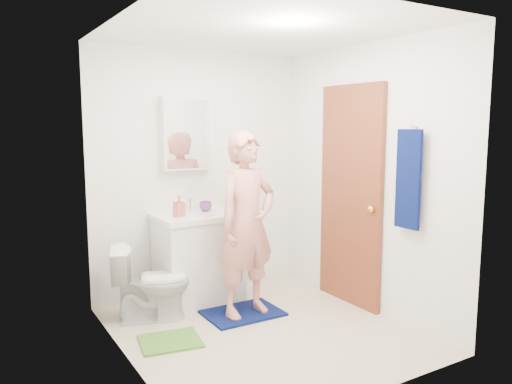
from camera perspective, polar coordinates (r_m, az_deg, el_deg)
floor at (r=4.28m, az=0.65°, el=-15.60°), size 2.20×2.40×0.02m
ceiling at (r=4.00m, az=0.70°, el=18.15°), size 2.20×2.40×0.02m
wall_back at (r=5.03m, az=-6.60°, el=2.13°), size 2.20×0.02×2.40m
wall_front at (r=3.01m, az=12.87°, el=-1.78°), size 2.20×0.02×2.40m
wall_left at (r=3.51m, az=-14.91°, el=-0.50°), size 0.02×2.40×2.40m
wall_right at (r=4.64m, az=12.42°, el=1.53°), size 0.02×2.40×2.40m
vanity_cabinet at (r=4.85m, az=-6.62°, el=-7.71°), size 0.75×0.55×0.80m
countertop at (r=4.75m, az=-6.70°, el=-2.77°), size 0.79×0.59×0.05m
sink_basin at (r=4.75m, az=-6.70°, el=-2.59°), size 0.40×0.40×0.03m
faucet at (r=4.90m, az=-7.58°, el=-1.46°), size 0.03×0.03×0.12m
medicine_cabinet at (r=4.88m, az=-7.94°, el=6.64°), size 0.50×0.12×0.70m
mirror_panel at (r=4.82m, az=-7.65°, el=6.64°), size 0.46×0.01×0.66m
door at (r=4.74m, az=10.72°, el=-0.43°), size 0.05×0.80×2.05m
door_knob at (r=4.49m, az=13.03°, el=-1.91°), size 0.07×0.07×0.07m
towel at (r=4.18m, az=17.01°, el=1.40°), size 0.03×0.24×0.80m
towel_hook at (r=4.19m, az=17.61°, el=7.14°), size 0.06×0.02×0.02m
toilet at (r=4.47m, az=-11.91°, el=-10.07°), size 0.73×0.56×0.66m
bath_mat at (r=4.59m, az=-1.52°, el=-13.66°), size 0.67×0.48×0.02m
green_rug at (r=4.11m, az=-9.78°, el=-16.45°), size 0.52×0.46×0.02m
soap_dispenser at (r=4.61m, az=-8.78°, el=-1.60°), size 0.10×0.10×0.19m
toothbrush_cup at (r=4.85m, az=-5.78°, el=-1.67°), size 0.14×0.14×0.09m
man at (r=4.34m, az=-1.03°, el=-3.70°), size 0.64×0.47×1.61m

